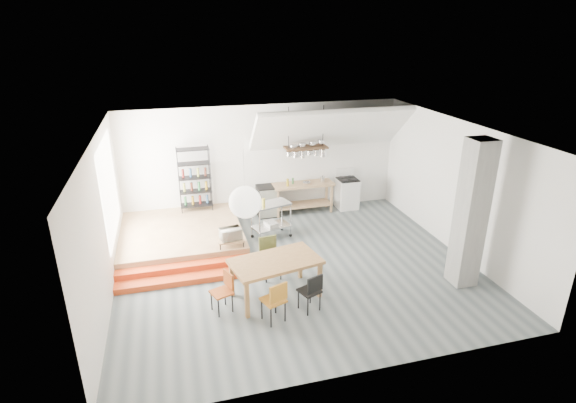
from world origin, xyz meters
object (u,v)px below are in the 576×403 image
object	(u,v)px
stove	(347,193)
mini_fridge	(266,201)
dining_table	(275,264)
rolling_cart	(271,215)

from	to	relation	value
stove	mini_fridge	size ratio (longest dim) A/B	1.30
dining_table	mini_fridge	world-z (taller)	mini_fridge
rolling_cart	mini_fridge	world-z (taller)	rolling_cart
stove	dining_table	size ratio (longest dim) A/B	0.61
dining_table	stove	bearing A→B (deg)	40.43
stove	dining_table	distance (m)	5.27
dining_table	rolling_cart	distance (m)	2.78
rolling_cart	mini_fridge	distance (m)	1.50
stove	dining_table	bearing A→B (deg)	-128.00
mini_fridge	stove	bearing A→B (deg)	-1.01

